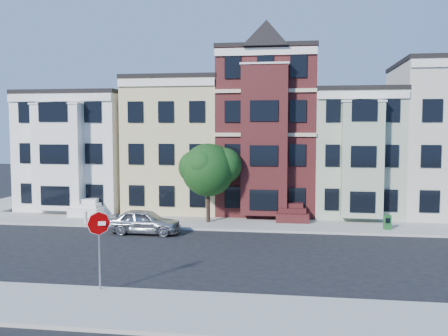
% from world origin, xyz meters
% --- Properties ---
extents(ground, '(120.00, 120.00, 0.00)m').
position_xyz_m(ground, '(0.00, 0.00, 0.00)').
color(ground, black).
extents(far_sidewalk, '(60.00, 4.00, 0.15)m').
position_xyz_m(far_sidewalk, '(0.00, 8.00, 0.07)').
color(far_sidewalk, '#9E9B93').
rests_on(far_sidewalk, ground).
extents(near_sidewalk, '(60.00, 4.00, 0.15)m').
position_xyz_m(near_sidewalk, '(0.00, -8.00, 0.07)').
color(near_sidewalk, '#9E9B93').
rests_on(near_sidewalk, ground).
extents(house_white, '(8.00, 9.00, 9.00)m').
position_xyz_m(house_white, '(-15.00, 14.50, 4.50)').
color(house_white, white).
rests_on(house_white, ground).
extents(house_yellow, '(7.00, 9.00, 10.00)m').
position_xyz_m(house_yellow, '(-7.00, 14.50, 5.00)').
color(house_yellow, '#CFBE83').
rests_on(house_yellow, ground).
extents(house_brown, '(7.00, 9.00, 12.00)m').
position_xyz_m(house_brown, '(0.00, 14.50, 6.00)').
color(house_brown, '#3F1414').
rests_on(house_brown, ground).
extents(house_green, '(6.00, 9.00, 9.00)m').
position_xyz_m(house_green, '(6.50, 14.50, 4.50)').
color(house_green, '#9FAE92').
rests_on(house_green, ground).
extents(street_tree, '(7.36, 7.36, 6.53)m').
position_xyz_m(street_tree, '(-3.67, 8.25, 3.41)').
color(street_tree, '#174B15').
rests_on(street_tree, far_sidewalk).
extents(parked_car, '(4.48, 1.87, 1.52)m').
position_xyz_m(parked_car, '(-6.97, 4.57, 0.76)').
color(parked_car, '#A7ABB1').
rests_on(parked_car, ground).
extents(newspaper_box, '(0.47, 0.43, 0.89)m').
position_xyz_m(newspaper_box, '(7.82, 7.37, 0.60)').
color(newspaper_box, '#1F6027').
rests_on(newspaper_box, far_sidewalk).
extents(fire_hydrant, '(0.30, 0.30, 0.65)m').
position_xyz_m(fire_hydrant, '(-11.64, 6.59, 0.48)').
color(fire_hydrant, beige).
rests_on(fire_hydrant, far_sidewalk).
extents(stop_sign, '(0.94, 0.45, 3.48)m').
position_xyz_m(stop_sign, '(-5.33, -6.35, 1.89)').
color(stop_sign, '#AD0000').
rests_on(stop_sign, near_sidewalk).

